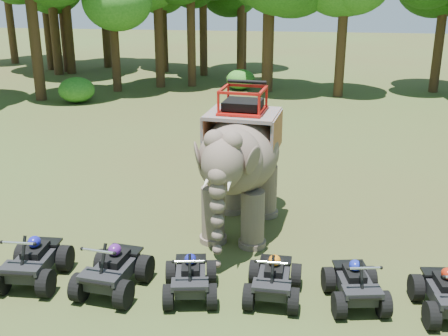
% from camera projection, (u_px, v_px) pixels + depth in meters
% --- Properties ---
extents(ground, '(110.00, 110.00, 0.00)m').
position_uv_depth(ground, '(218.00, 255.00, 14.13)').
color(ground, '#47381E').
rests_on(ground, ground).
extents(elephant, '(2.65, 4.98, 4.00)m').
position_uv_depth(elephant, '(242.00, 159.00, 14.97)').
color(elephant, brown).
rests_on(elephant, ground).
extents(atv_0, '(1.31, 1.78, 1.30)m').
position_uv_depth(atv_0, '(33.00, 256.00, 12.73)').
color(atv_0, black).
rests_on(atv_0, ground).
extents(atv_1, '(1.52, 1.93, 1.30)m').
position_uv_depth(atv_1, '(112.00, 264.00, 12.37)').
color(atv_1, black).
rests_on(atv_1, ground).
extents(atv_2, '(1.37, 1.72, 1.16)m').
position_uv_depth(atv_2, '(190.00, 272.00, 12.18)').
color(atv_2, black).
rests_on(atv_2, ground).
extents(atv_3, '(1.23, 1.64, 1.18)m').
position_uv_depth(atv_3, '(274.00, 274.00, 12.10)').
color(atv_3, black).
rests_on(atv_3, ground).
extents(atv_4, '(1.40, 1.75, 1.17)m').
position_uv_depth(atv_4, '(356.00, 279.00, 11.90)').
color(atv_4, black).
rests_on(atv_4, ground).
extents(tree_0, '(5.31, 5.31, 7.59)m').
position_uv_depth(tree_0, '(267.00, 25.00, 32.02)').
color(tree_0, '#195114').
rests_on(tree_0, ground).
extents(tree_1, '(5.61, 5.61, 8.01)m').
position_uv_depth(tree_1, '(343.00, 24.00, 30.56)').
color(tree_1, '#195114').
rests_on(tree_1, ground).
extents(tree_2, '(5.52, 5.52, 7.88)m').
position_uv_depth(tree_2, '(441.00, 23.00, 31.74)').
color(tree_2, '#195114').
rests_on(tree_2, ground).
extents(tree_24, '(6.76, 6.76, 9.65)m').
position_uv_depth(tree_24, '(32.00, 9.00, 29.44)').
color(tree_24, '#195114').
rests_on(tree_24, ground).
extents(tree_25, '(4.73, 4.73, 6.76)m').
position_uv_depth(tree_25, '(114.00, 33.00, 32.15)').
color(tree_25, '#195114').
rests_on(tree_25, ground).
extents(tree_26, '(4.90, 4.90, 7.01)m').
position_uv_depth(tree_26, '(191.00, 28.00, 33.58)').
color(tree_26, '#195114').
rests_on(tree_26, ground).
extents(tree_27, '(5.11, 5.11, 7.30)m').
position_uv_depth(tree_27, '(203.00, 20.00, 37.11)').
color(tree_27, '#195114').
rests_on(tree_27, ground).
extents(tree_29, '(4.93, 4.93, 7.04)m').
position_uv_depth(tree_29, '(241.00, 21.00, 37.75)').
color(tree_29, '#195114').
rests_on(tree_29, ground).
extents(tree_30, '(6.17, 6.17, 8.82)m').
position_uv_depth(tree_30, '(8.00, 4.00, 41.73)').
color(tree_30, '#195114').
rests_on(tree_30, ground).
extents(tree_31, '(4.94, 4.94, 7.05)m').
position_uv_depth(tree_31, '(163.00, 20.00, 38.45)').
color(tree_31, '#195114').
rests_on(tree_31, ground).
extents(tree_34, '(5.68, 5.68, 8.12)m').
position_uv_depth(tree_34, '(46.00, 11.00, 39.13)').
color(tree_34, '#195114').
rests_on(tree_34, ground).
extents(tree_35, '(5.21, 5.21, 7.44)m').
position_uv_depth(tree_35, '(243.00, 17.00, 38.52)').
color(tree_35, '#195114').
rests_on(tree_35, ground).
extents(tree_36, '(5.82, 5.82, 8.31)m').
position_uv_depth(tree_36, '(158.00, 17.00, 33.08)').
color(tree_36, '#195114').
rests_on(tree_36, ground).
extents(tree_38, '(5.70, 5.70, 8.15)m').
position_uv_depth(tree_38, '(63.00, 12.00, 38.31)').
color(tree_38, '#195114').
rests_on(tree_38, ground).
extents(tree_39, '(5.79, 5.79, 8.26)m').
position_uv_depth(tree_39, '(270.00, 19.00, 31.85)').
color(tree_39, '#195114').
rests_on(tree_39, ground).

